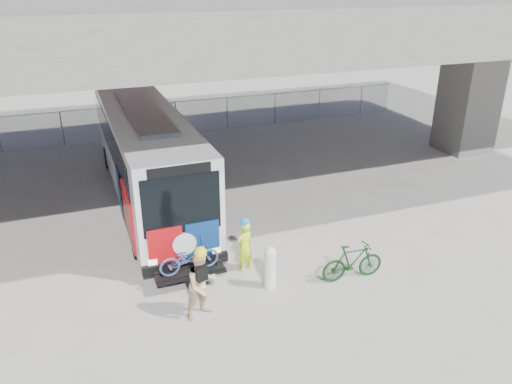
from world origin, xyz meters
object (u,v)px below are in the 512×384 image
bollard (270,266)px  cyclist_hivis (245,245)px  bus (146,149)px  cyclist_tan (202,284)px  bike_parked (353,262)px

bollard → cyclist_hivis: (-0.34, 1.14, 0.15)m
bus → bollard: size_ratio=9.84×
cyclist_hivis → cyclist_tan: cyclist_tan is taller
bollard → cyclist_hivis: 1.20m
bus → bollard: (2.10, -7.47, -1.41)m
bus → cyclist_tan: 8.10m
bollard → bike_parked: bearing=-10.9°
cyclist_hivis → cyclist_tan: size_ratio=0.86×
cyclist_tan → bus: bearing=73.5°
cyclist_hivis → bike_parked: bearing=127.6°
bus → cyclist_tan: bus is taller
bus → cyclist_hivis: 6.68m
bollard → cyclist_hivis: size_ratio=0.74×
bollard → cyclist_hivis: bearing=106.8°
bus → bollard: bus is taller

